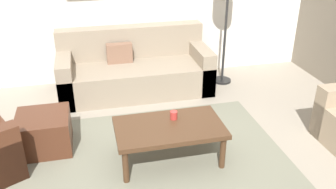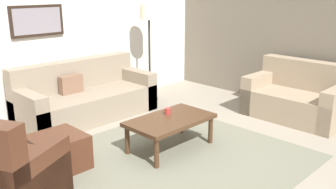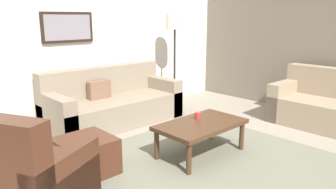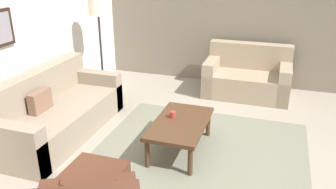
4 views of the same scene
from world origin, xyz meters
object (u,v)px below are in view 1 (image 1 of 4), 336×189
ottoman (44,132)px  coffee_table (169,130)px  couch_main (134,70)px  cup (174,115)px

ottoman → coffee_table: (1.28, -0.52, 0.16)m
couch_main → coffee_table: bearing=-87.1°
couch_main → cup: size_ratio=24.63×
ottoman → couch_main: bearing=47.8°
couch_main → coffee_table: couch_main is taller
ottoman → cup: cup is taller
coffee_table → couch_main: bearing=92.9°
couch_main → coffee_table: (0.09, -1.83, 0.06)m
coffee_table → ottoman: bearing=157.9°
ottoman → coffee_table: bearing=-22.1°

